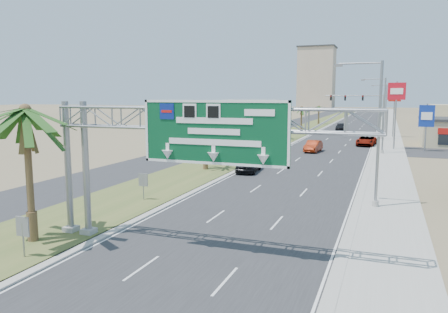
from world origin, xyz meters
The scene contains 26 objects.
road centered at (0.00, 110.00, 0.01)m, with size 12.00×300.00×0.02m, color #28282B.
sidewalk_right centered at (8.50, 110.00, 0.05)m, with size 4.00×300.00×0.10m, color #9E9B93.
median_grass centered at (-10.00, 110.00, 0.06)m, with size 7.00×300.00×0.12m, color #465927.
opposing_road centered at (-17.00, 110.00, 0.01)m, with size 8.00×300.00×0.02m, color #28282B.
sign_gantry centered at (-1.06, 9.93, 6.06)m, with size 16.75×1.24×7.50m.
palm_near centered at (-9.20, 8.00, 6.93)m, with size 5.70×5.70×8.35m.
palm_row_b centered at (-9.50, 32.00, 4.90)m, with size 3.99×3.99×5.95m.
palm_row_c centered at (-9.50, 48.00, 5.66)m, with size 3.99×3.99×6.75m.
palm_row_d centered at (-9.50, 66.00, 4.42)m, with size 3.99×3.99×5.45m.
palm_row_e centered at (-9.50, 85.00, 5.09)m, with size 3.99×3.99×6.15m.
palm_row_f centered at (-9.50, 110.00, 4.71)m, with size 3.99×3.99×5.75m.
streetlight_near centered at (7.30, 22.00, 4.69)m, with size 3.27×0.44×10.00m.
streetlight_mid centered at (7.30, 52.00, 4.69)m, with size 3.27×0.44×10.00m.
streetlight_far centered at (7.30, 88.00, 4.69)m, with size 3.27×0.44×10.00m.
signal_mast centered at (5.17, 71.97, 4.85)m, with size 10.28×0.71×8.00m.
median_signback_a centered at (-7.80, 6.00, 1.45)m, with size 0.75×0.08×2.08m.
median_signback_b centered at (-8.50, 18.00, 1.45)m, with size 0.75×0.08×2.08m.
tower_distant centered at (-32.00, 250.00, 17.50)m, with size 20.00×16.00×35.00m, color tan.
building_distant_left centered at (-45.00, 160.00, 3.00)m, with size 24.00×14.00×6.00m, color tan.
car_left_lane centered at (-4.98, 32.58, 0.84)m, with size 1.98×4.91×1.67m, color black.
car_mid_lane centered at (-1.42, 50.88, 0.79)m, with size 1.67×4.79×1.58m, color maroon.
car_right_lane centered at (5.08, 61.30, 0.79)m, with size 2.63×5.71×1.59m, color gray.
car_far centered at (-1.81, 90.88, 0.75)m, with size 2.09×5.15×1.49m, color black.
pole_sign_red_near centered at (9.00, 57.48, 7.70)m, with size 2.42×0.67×9.72m.
pole_sign_blue centered at (13.00, 56.85, 4.72)m, with size 2.01×0.43×6.62m.
pole_sign_red_far centered at (9.00, 77.66, 6.83)m, with size 2.21×0.43×8.63m.
Camera 1 is at (8.04, -9.22, 7.69)m, focal length 35.00 mm.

